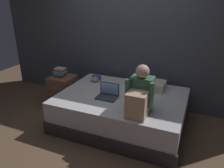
% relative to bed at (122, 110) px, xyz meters
% --- Properties ---
extents(ground_plane, '(8.00, 8.00, 0.00)m').
position_rel_bed_xyz_m(ground_plane, '(-0.20, -0.30, -0.26)').
color(ground_plane, brown).
extents(wall_back, '(5.60, 0.10, 2.70)m').
position_rel_bed_xyz_m(wall_back, '(-0.20, 0.90, 1.09)').
color(wall_back, '#424751').
rests_on(wall_back, ground_plane).
extents(bed, '(2.00, 1.50, 0.52)m').
position_rel_bed_xyz_m(bed, '(0.00, 0.00, 0.00)').
color(bed, '#332D2B').
rests_on(bed, ground_plane).
extents(nightstand, '(0.44, 0.46, 0.58)m').
position_rel_bed_xyz_m(nightstand, '(-1.30, 0.23, 0.03)').
color(nightstand, brown).
rests_on(nightstand, ground_plane).
extents(person_sitting, '(0.39, 0.44, 0.66)m').
position_rel_bed_xyz_m(person_sitting, '(0.41, -0.43, 0.52)').
color(person_sitting, '#38664C').
rests_on(person_sitting, bed).
extents(laptop, '(0.32, 0.23, 0.22)m').
position_rel_bed_xyz_m(laptop, '(-0.17, -0.16, 0.32)').
color(laptop, '#333842').
rests_on(laptop, bed).
extents(pillow, '(0.56, 0.36, 0.13)m').
position_rel_bed_xyz_m(pillow, '(0.31, 0.45, 0.33)').
color(pillow, beige).
rests_on(pillow, bed).
extents(book_stack, '(0.23, 0.16, 0.17)m').
position_rel_bed_xyz_m(book_stack, '(-1.33, 0.22, 0.40)').
color(book_stack, '#9E2D28').
rests_on(book_stack, nightstand).
extents(clothes_pile, '(0.19, 0.26, 0.10)m').
position_rel_bed_xyz_m(clothes_pile, '(-0.68, 0.42, 0.31)').
color(clothes_pile, gray).
rests_on(clothes_pile, bed).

